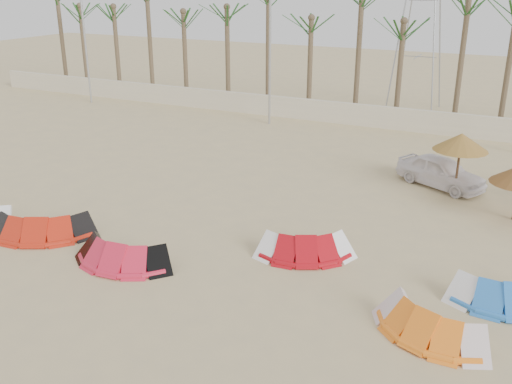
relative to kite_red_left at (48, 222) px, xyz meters
The scene contains 12 objects.
ground 6.60m from the kite_red_left, 19.34° to the right, with size 120.00×120.00×0.00m, color tan.
boundary_wall 20.77m from the kite_red_left, 72.60° to the left, with size 60.00×0.30×1.30m, color beige.
palm_line 23.20m from the kite_red_left, 72.12° to the left, with size 52.00×4.00×7.70m.
lamp_a 23.13m from the kite_red_left, 127.66° to the left, with size 1.25×0.14×11.00m.
lamp_b 18.61m from the kite_red_left, 89.20° to the left, with size 1.25×0.14×11.00m.
pylon 26.81m from the kite_red_left, 74.39° to the left, with size 3.00×3.00×14.00m, color #A5A8AD, non-canonical shape.
kite_red_left is the anchor object (origin of this frame).
kite_red_mid 3.86m from the kite_red_left, ahead, with size 3.38×1.78×0.90m.
kite_red_right 9.10m from the kite_red_left, 16.29° to the left, with size 3.53×2.58×0.90m.
kite_orange 13.08m from the kite_red_left, ahead, with size 3.42×2.36×0.90m.
parasol_left 15.96m from the kite_red_left, 39.73° to the left, with size 2.17×2.17×2.63m.
car 15.89m from the kite_red_left, 43.87° to the left, with size 1.56×3.88×1.32m, color white.
Camera 1 is at (8.33, -10.89, 8.46)m, focal length 40.00 mm.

